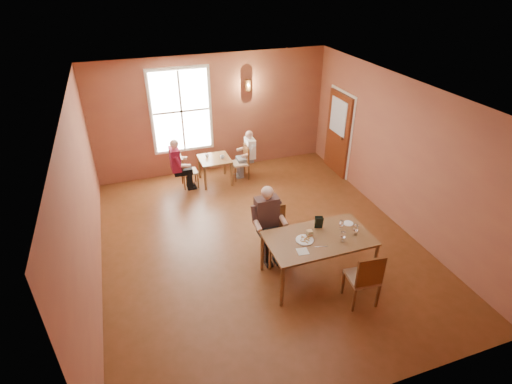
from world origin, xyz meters
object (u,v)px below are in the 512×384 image
object	(u,v)px
main_table	(317,257)
second_table	(215,170)
chair_diner_white	(240,162)
chair_diner_maroon	(189,171)
diner_white	(241,157)
diner_maroon	(187,163)
chair_diner_main	(277,237)
diner_main	(278,230)
chair_empty	(362,276)

from	to	relation	value
main_table	second_table	bearing A→B (deg)	101.65
chair_diner_white	chair_diner_maroon	bearing A→B (deg)	90.00
diner_white	diner_maroon	size ratio (longest dim) A/B	0.93
chair_diner_white	diner_white	size ratio (longest dim) A/B	0.74
main_table	chair_diner_main	distance (m)	0.83
diner_main	chair_empty	distance (m)	1.66
chair_empty	main_table	bearing A→B (deg)	124.00
diner_main	diner_maroon	bearing A→B (deg)	-73.43
second_table	chair_diner_maroon	world-z (taller)	chair_diner_maroon
chair_diner_white	diner_maroon	xyz separation A→B (m)	(-1.33, 0.00, 0.20)
chair_empty	chair_diner_white	bearing A→B (deg)	102.90
chair_diner_maroon	diner_maroon	xyz separation A→B (m)	(-0.03, 0.00, 0.22)
main_table	chair_diner_maroon	xyz separation A→B (m)	(-1.47, 3.99, -0.00)
main_table	chair_diner_white	world-z (taller)	chair_diner_white
diner_main	chair_diner_white	distance (m)	3.40
second_table	main_table	bearing A→B (deg)	-78.35
second_table	chair_diner_main	bearing A→B (deg)	-84.47
chair_empty	diner_maroon	size ratio (longest dim) A/B	0.81
chair_diner_white	chair_diner_maroon	size ratio (longest dim) A/B	1.06
chair_empty	chair_diner_maroon	size ratio (longest dim) A/B	1.24
chair_empty	chair_diner_maroon	distance (m)	5.12
second_table	chair_diner_maroon	bearing A→B (deg)	180.00
main_table	diner_maroon	distance (m)	4.27
diner_white	diner_maroon	bearing A→B (deg)	90.00
diner_main	diner_maroon	size ratio (longest dim) A/B	1.10
main_table	diner_white	xyz separation A→B (m)	(-0.14, 3.99, 0.17)
chair_diner_main	diner_maroon	xyz separation A→B (m)	(-1.00, 3.34, 0.11)
diner_main	chair_diner_white	size ratio (longest dim) A/B	1.59
diner_main	second_table	xyz separation A→B (m)	(-0.32, 3.37, -0.37)
main_table	diner_white	distance (m)	4.00
chair_diner_white	chair_diner_main	bearing A→B (deg)	174.42
second_table	diner_white	xyz separation A→B (m)	(0.68, 0.00, 0.26)
chair_diner_white	diner_maroon	size ratio (longest dim) A/B	0.69
chair_diner_main	chair_diner_maroon	bearing A→B (deg)	-73.76
chair_empty	second_table	world-z (taller)	chair_empty
diner_maroon	main_table	bearing A→B (deg)	20.63
diner_maroon	chair_diner_main	bearing A→B (deg)	16.71
main_table	diner_main	world-z (taller)	diner_main
diner_main	diner_maroon	world-z (taller)	diner_main
chair_empty	second_table	xyz separation A→B (m)	(-1.23, 4.76, -0.19)
chair_diner_main	diner_white	distance (m)	3.36
diner_main	second_table	size ratio (longest dim) A/B	1.88
diner_white	chair_diner_maroon	size ratio (longest dim) A/B	1.42
chair_diner_main	chair_empty	bearing A→B (deg)	122.69
main_table	chair_diner_maroon	distance (m)	4.26
diner_maroon	chair_diner_white	bearing A→B (deg)	90.00
chair_empty	second_table	distance (m)	4.92
chair_empty	chair_diner_maroon	bearing A→B (deg)	117.51
chair_diner_main	chair_diner_white	world-z (taller)	chair_diner_main
chair_diner_main	diner_main	bearing A→B (deg)	90.00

